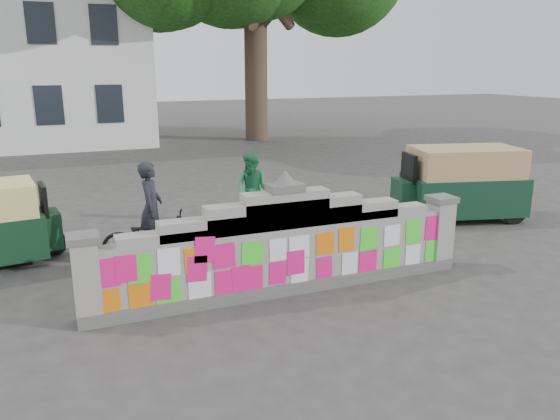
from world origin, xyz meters
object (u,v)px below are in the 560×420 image
Objects in this scene: cyclist_bike at (153,239)px; rickshaw_right at (460,182)px; pedestrian at (253,190)px; cyclist_rider at (152,221)px.

rickshaw_right reaches higher than cyclist_bike.
pedestrian is at bearing -37.47° from cyclist_bike.
cyclist_rider is 3.06m from pedestrian.
pedestrian is at bearing -1.61° from rickshaw_right.
rickshaw_right is at bearing -68.31° from cyclist_rider.
cyclist_bike is at bearing 16.90° from rickshaw_right.
cyclist_rider is at bearing -99.62° from pedestrian.
cyclist_rider is 7.31m from rickshaw_right.
pedestrian is 0.52× the size of rickshaw_right.
rickshaw_right is (4.76, -1.32, 0.06)m from pedestrian.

